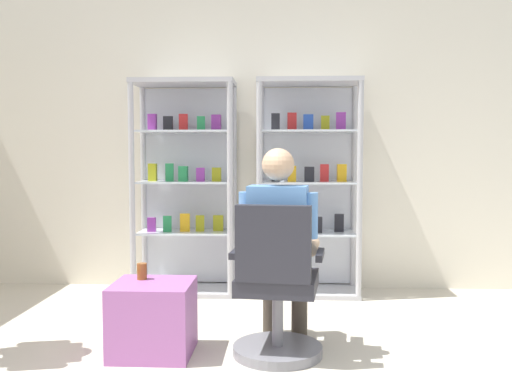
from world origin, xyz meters
The scene contains 7 objects.
back_wall centered at (0.00, 3.00, 1.35)m, with size 6.00×0.10×2.70m, color silver.
display_cabinet_left centered at (-0.55, 2.76, 0.96)m, with size 0.90×0.45×1.90m.
display_cabinet_right centered at (0.55, 2.76, 0.96)m, with size 0.90×0.45×1.90m.
office_chair centered at (0.29, 1.11, 0.39)m, with size 0.59×0.56×0.96m.
seated_shopkeeper centered at (0.31, 1.28, 0.71)m, with size 0.52×0.59×1.29m.
storage_crate centered at (-0.48, 1.15, 0.23)m, with size 0.49×0.46×0.45m, color #9E599E.
tea_glass centered at (-0.57, 1.24, 0.51)m, with size 0.06×0.06×0.10m, color brown.
Camera 1 is at (0.34, -2.26, 1.26)m, focal length 39.33 mm.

